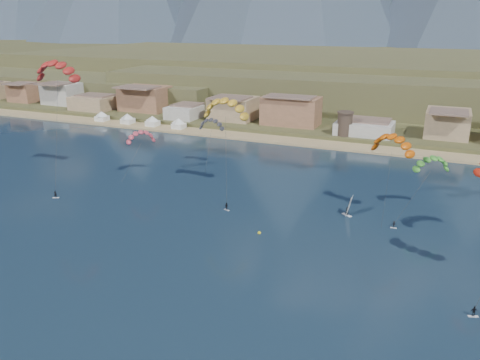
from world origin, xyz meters
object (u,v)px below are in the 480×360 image
object	(u,v)px
kitesurfer_red	(56,67)
windsurfer	(348,209)
watchtower	(345,123)
kitesurfer_green	(432,162)
buoy	(259,233)
kitesurfer_yellow	(225,105)

from	to	relation	value
kitesurfer_red	windsurfer	distance (m)	81.08
watchtower	windsurfer	size ratio (longest dim) A/B	1.91
kitesurfer_green	buoy	xyz separation A→B (m)	(-30.42, -26.31, -11.59)
windsurfer	kitesurfer_green	bearing A→B (deg)	31.50
kitesurfer_red	buoy	xyz separation A→B (m)	(61.28, -13.20, -29.58)
kitesurfer_green	windsurfer	distance (m)	21.17
kitesurfer_yellow	kitesurfer_green	xyz separation A→B (m)	(47.05, 6.46, -10.29)
buoy	kitesurfer_green	bearing A→B (deg)	40.85
kitesurfer_green	buoy	distance (m)	41.86
watchtower	kitesurfer_red	distance (m)	96.65
kitesurfer_yellow	windsurfer	size ratio (longest dim) A/B	5.71
watchtower	buoy	xyz separation A→B (m)	(0.40, -84.55, -6.25)
kitesurfer_red	kitesurfer_green	size ratio (longest dim) A/B	2.03
kitesurfer_yellow	windsurfer	world-z (taller)	kitesurfer_yellow
watchtower	buoy	distance (m)	84.78
watchtower	kitesurfer_yellow	bearing A→B (deg)	-104.08
kitesurfer_red	kitesurfer_green	bearing A→B (deg)	8.14
watchtower	kitesurfer_red	size ratio (longest dim) A/B	0.25
kitesurfer_green	kitesurfer_red	bearing A→B (deg)	-171.86
kitesurfer_green	watchtower	bearing A→B (deg)	117.89
kitesurfer_red	kitesurfer_yellow	distance (m)	45.80
buoy	kitesurfer_red	bearing A→B (deg)	167.85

